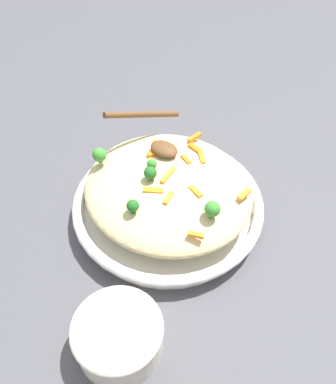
{
  "coord_description": "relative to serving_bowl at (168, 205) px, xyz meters",
  "views": [
    {
      "loc": [
        -0.3,
        0.4,
        0.61
      ],
      "look_at": [
        0.0,
        0.0,
        0.06
      ],
      "focal_mm": 37.32,
      "sensor_mm": 36.0,
      "label": 1
    }
  ],
  "objects": [
    {
      "name": "ground_plane",
      "position": [
        0.0,
        0.0,
        -0.02
      ],
      "size": [
        2.4,
        2.4,
        0.0
      ],
      "primitive_type": "plane",
      "color": "#4C4C51"
    },
    {
      "name": "serving_bowl",
      "position": [
        0.0,
        0.0,
        0.0
      ],
      "size": [
        0.37,
        0.37,
        0.05
      ],
      "color": "white",
      "rests_on": "ground_plane"
    },
    {
      "name": "pasta_mound",
      "position": [
        0.0,
        0.0,
        0.05
      ],
      "size": [
        0.32,
        0.3,
        0.07
      ],
      "primitive_type": "ellipsoid",
      "color": "#DBC689",
      "rests_on": "serving_bowl"
    },
    {
      "name": "carrot_piece_0",
      "position": [
        0.03,
        -0.12,
        0.08
      ],
      "size": [
        0.01,
        0.03,
        0.01
      ],
      "primitive_type": "cube",
      "rotation": [
        0.0,
        0.0,
        4.55
      ],
      "color": "orange",
      "rests_on": "pasta_mound"
    },
    {
      "name": "carrot_piece_1",
      "position": [
        -0.0,
        0.04,
        0.08
      ],
      "size": [
        0.04,
        0.03,
        0.01
      ],
      "primitive_type": "cube",
      "rotation": [
        0.0,
        0.0,
        3.69
      ],
      "color": "orange",
      "rests_on": "pasta_mound"
    },
    {
      "name": "carrot_piece_2",
      "position": [
        0.06,
        -0.03,
        0.08
      ],
      "size": [
        0.02,
        0.03,
        0.01
      ],
      "primitive_type": "cube",
      "rotation": [
        0.0,
        0.0,
        4.23
      ],
      "color": "orange",
      "rests_on": "pasta_mound"
    },
    {
      "name": "carrot_piece_3",
      "position": [
        -0.13,
        -0.05,
        0.07
      ],
      "size": [
        0.01,
        0.03,
        0.01
      ],
      "primitive_type": "cube",
      "rotation": [
        0.0,
        0.0,
        4.6
      ],
      "color": "orange",
      "rests_on": "pasta_mound"
    },
    {
      "name": "carrot_piece_4",
      "position": [
        0.01,
        -0.1,
        0.08
      ],
      "size": [
        0.03,
        0.02,
        0.01
      ],
      "primitive_type": "cube",
      "rotation": [
        0.0,
        0.0,
        2.94
      ],
      "color": "orange",
      "rests_on": "pasta_mound"
    },
    {
      "name": "carrot_piece_5",
      "position": [
        -0.11,
        0.07,
        0.08
      ],
      "size": [
        0.03,
        0.02,
        0.01
      ],
      "primitive_type": "cube",
      "rotation": [
        0.0,
        0.0,
        0.39
      ],
      "color": "orange",
      "rests_on": "pasta_mound"
    },
    {
      "name": "carrot_piece_6",
      "position": [
        -0.06,
        -0.0,
        0.08
      ],
      "size": [
        0.03,
        0.02,
        0.01
      ],
      "primitive_type": "cube",
      "rotation": [
        0.0,
        0.0,
        2.87
      ],
      "color": "orange",
      "rests_on": "pasta_mound"
    },
    {
      "name": "carrot_piece_7",
      "position": [
        0.0,
        -0.06,
        0.08
      ],
      "size": [
        0.03,
        0.02,
        0.01
      ],
      "primitive_type": "cube",
      "rotation": [
        0.0,
        0.0,
        5.9
      ],
      "color": "orange",
      "rests_on": "pasta_mound"
    },
    {
      "name": "carrot_piece_8",
      "position": [
        0.08,
        -0.05,
        0.08
      ],
      "size": [
        0.02,
        0.03,
        0.01
      ],
      "primitive_type": "cube",
      "rotation": [
        0.0,
        0.0,
        2.1
      ],
      "color": "orange",
      "rests_on": "pasta_mound"
    },
    {
      "name": "carrot_piece_9",
      "position": [
        -0.0,
        0.0,
        0.08
      ],
      "size": [
        0.01,
        0.04,
        0.01
      ],
      "primitive_type": "cube",
      "rotation": [
        0.0,
        0.0,
        1.68
      ],
      "color": "orange",
      "rests_on": "pasta_mound"
    },
    {
      "name": "carrot_piece_10",
      "position": [
        -0.03,
        0.04,
        0.08
      ],
      "size": [
        0.01,
        0.03,
        0.01
      ],
      "primitive_type": "cube",
      "rotation": [
        0.0,
        0.0,
        4.89
      ],
      "color": "orange",
      "rests_on": "pasta_mound"
    },
    {
      "name": "carrot_piece_11",
      "position": [
        -0.02,
        -0.08,
        0.08
      ],
      "size": [
        0.03,
        0.03,
        0.01
      ],
      "primitive_type": "cube",
      "rotation": [
        0.0,
        0.0,
        2.36
      ],
      "color": "orange",
      "rests_on": "pasta_mound"
    },
    {
      "name": "broccoli_floret_0",
      "position": [
        0.04,
        -0.0,
        0.09
      ],
      "size": [
        0.02,
        0.02,
        0.02
      ],
      "color": "#377928",
      "rests_on": "pasta_mound"
    },
    {
      "name": "broccoli_floret_1",
      "position": [
        0.02,
        0.02,
        0.09
      ],
      "size": [
        0.02,
        0.02,
        0.03
      ],
      "color": "#205B1C",
      "rests_on": "pasta_mound"
    },
    {
      "name": "broccoli_floret_2",
      "position": [
        0.13,
        0.04,
        0.09
      ],
      "size": [
        0.03,
        0.03,
        0.03
      ],
      "color": "#377928",
      "rests_on": "pasta_mound"
    },
    {
      "name": "broccoli_floret_3",
      "position": [
        -0.11,
        0.03,
        0.09
      ],
      "size": [
        0.03,
        0.03,
        0.03
      ],
      "color": "#377928",
      "rests_on": "pasta_mound"
    },
    {
      "name": "broccoli_floret_4",
      "position": [
        0.0,
        0.1,
        0.09
      ],
      "size": [
        0.02,
        0.02,
        0.03
      ],
      "color": "#205B1C",
      "rests_on": "pasta_mound"
    },
    {
      "name": "serving_spoon",
      "position": [
        0.07,
        -0.06,
        0.1
      ],
      "size": [
        0.14,
        0.16,
        0.07
      ],
      "color": "brown",
      "rests_on": "pasta_mound"
    },
    {
      "name": "companion_bowl",
      "position": [
        -0.1,
        0.25,
        0.01
      ],
      "size": [
        0.14,
        0.14,
        0.07
      ],
      "color": "beige",
      "rests_on": "ground_plane"
    }
  ]
}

